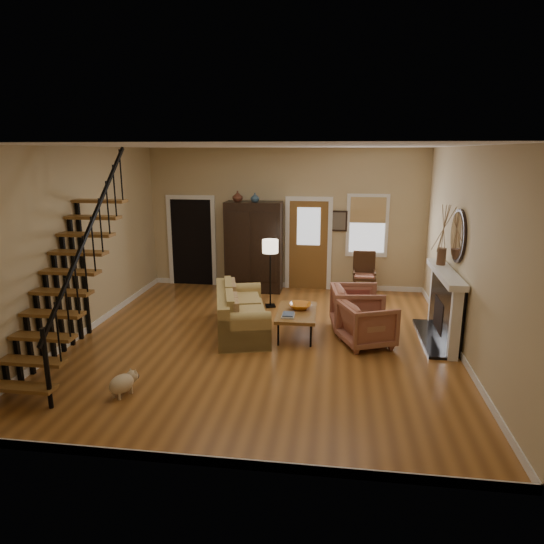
# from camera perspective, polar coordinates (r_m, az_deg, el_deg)

# --- Properties ---
(room) EXTENTS (7.00, 7.33, 3.30)m
(room) POSITION_cam_1_polar(r_m,az_deg,el_deg) (9.86, -1.90, 4.00)
(room) COLOR #9B5D27
(room) RESTS_ON ground
(staircase) EXTENTS (0.94, 2.80, 3.20)m
(staircase) POSITION_cam_1_polar(r_m,az_deg,el_deg) (7.81, -23.27, 0.90)
(staircase) COLOR brown
(staircase) RESTS_ON ground
(fireplace) EXTENTS (0.33, 1.95, 2.30)m
(fireplace) POSITION_cam_1_polar(r_m,az_deg,el_deg) (8.88, 19.88, -3.06)
(fireplace) COLOR black
(fireplace) RESTS_ON ground
(armoire) EXTENTS (1.30, 0.60, 2.10)m
(armoire) POSITION_cam_1_polar(r_m,az_deg,el_deg) (11.33, -2.13, 2.98)
(armoire) COLOR black
(armoire) RESTS_ON ground
(vase_a) EXTENTS (0.24, 0.24, 0.25)m
(vase_a) POSITION_cam_1_polar(r_m,az_deg,el_deg) (11.14, -4.07, 8.86)
(vase_a) COLOR #4C2619
(vase_a) RESTS_ON armoire
(vase_b) EXTENTS (0.20, 0.20, 0.21)m
(vase_b) POSITION_cam_1_polar(r_m,az_deg,el_deg) (11.06, -2.02, 8.76)
(vase_b) COLOR #334C60
(vase_b) RESTS_ON armoire
(sofa) EXTENTS (1.36, 2.18, 0.76)m
(sofa) POSITION_cam_1_polar(r_m,az_deg,el_deg) (8.89, -3.63, -4.64)
(sofa) COLOR #A68A4B
(sofa) RESTS_ON ground
(coffee_table) EXTENTS (0.71, 1.19, 0.45)m
(coffee_table) POSITION_cam_1_polar(r_m,az_deg,el_deg) (8.73, 2.90, -6.04)
(coffee_table) COLOR brown
(coffee_table) RESTS_ON ground
(bowl) EXTENTS (0.40, 0.40, 0.10)m
(bowl) POSITION_cam_1_polar(r_m,az_deg,el_deg) (8.78, 3.33, -4.02)
(bowl) COLOR orange
(bowl) RESTS_ON coffee_table
(books) EXTENTS (0.22, 0.30, 0.06)m
(books) POSITION_cam_1_polar(r_m,az_deg,el_deg) (8.38, 1.92, -5.07)
(books) COLOR beige
(books) RESTS_ON coffee_table
(armchair_left) EXTENTS (1.08, 1.07, 0.76)m
(armchair_left) POSITION_cam_1_polar(r_m,az_deg,el_deg) (8.40, 11.13, -6.01)
(armchair_left) COLOR brown
(armchair_left) RESTS_ON ground
(armchair_right) EXTENTS (1.00, 0.98, 0.82)m
(armchair_right) POSITION_cam_1_polar(r_m,az_deg,el_deg) (9.06, 9.94, -4.25)
(armchair_right) COLOR brown
(armchair_right) RESTS_ON ground
(floor_lamp) EXTENTS (0.41, 0.41, 1.45)m
(floor_lamp) POSITION_cam_1_polar(r_m,az_deg,el_deg) (10.15, -0.21, -0.20)
(floor_lamp) COLOR black
(floor_lamp) RESTS_ON ground
(side_chair) EXTENTS (0.54, 0.54, 1.02)m
(side_chair) POSITION_cam_1_polar(r_m,az_deg,el_deg) (11.11, 10.78, -0.34)
(side_chair) COLOR #3E2513
(side_chair) RESTS_ON ground
(dog) EXTENTS (0.40, 0.49, 0.31)m
(dog) POSITION_cam_1_polar(r_m,az_deg,el_deg) (7.00, -17.27, -12.60)
(dog) COLOR beige
(dog) RESTS_ON ground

